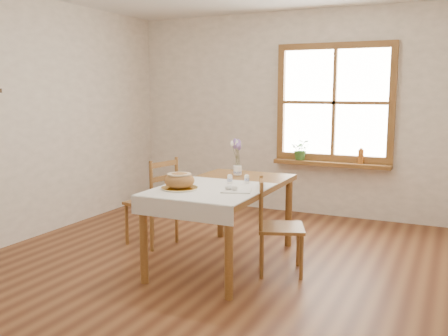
# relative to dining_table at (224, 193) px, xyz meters

# --- Properties ---
(ground) EXTENTS (5.00, 5.00, 0.00)m
(ground) POSITION_rel_dining_table_xyz_m (0.00, -0.30, -0.66)
(ground) COLOR brown
(ground) RESTS_ON ground
(room_walls) EXTENTS (4.60, 5.10, 2.65)m
(room_walls) POSITION_rel_dining_table_xyz_m (0.00, -0.30, 1.04)
(room_walls) COLOR white
(room_walls) RESTS_ON ground
(window) EXTENTS (1.46, 0.08, 1.46)m
(window) POSITION_rel_dining_table_xyz_m (0.50, 2.17, 0.79)
(window) COLOR brown
(window) RESTS_ON ground
(window_sill) EXTENTS (1.46, 0.20, 0.05)m
(window_sill) POSITION_rel_dining_table_xyz_m (0.50, 2.10, 0.03)
(window_sill) COLOR brown
(window_sill) RESTS_ON ground
(dining_table) EXTENTS (0.90, 1.60, 0.75)m
(dining_table) POSITION_rel_dining_table_xyz_m (0.00, 0.00, 0.00)
(dining_table) COLOR brown
(dining_table) RESTS_ON ground
(table_linen) EXTENTS (0.91, 0.99, 0.01)m
(table_linen) POSITION_rel_dining_table_xyz_m (0.00, -0.30, 0.09)
(table_linen) COLOR white
(table_linen) RESTS_ON dining_table
(chair_left) EXTENTS (0.53, 0.51, 0.92)m
(chair_left) POSITION_rel_dining_table_xyz_m (-0.94, 0.21, -0.21)
(chair_left) COLOR brown
(chair_left) RESTS_ON ground
(chair_right) EXTENTS (0.53, 0.52, 0.84)m
(chair_right) POSITION_rel_dining_table_xyz_m (0.56, -0.02, -0.24)
(chair_right) COLOR brown
(chair_right) RESTS_ON ground
(bread_plate) EXTENTS (0.37, 0.37, 0.02)m
(bread_plate) POSITION_rel_dining_table_xyz_m (-0.23, -0.42, 0.10)
(bread_plate) COLOR white
(bread_plate) RESTS_ON table_linen
(bread_loaf) EXTENTS (0.26, 0.26, 0.14)m
(bread_loaf) POSITION_rel_dining_table_xyz_m (-0.23, -0.42, 0.18)
(bread_loaf) COLOR #A7783B
(bread_loaf) RESTS_ON bread_plate
(egg_napkin) EXTENTS (0.30, 0.28, 0.01)m
(egg_napkin) POSITION_rel_dining_table_xyz_m (0.25, -0.30, 0.10)
(egg_napkin) COLOR white
(egg_napkin) RESTS_ON table_linen
(eggs) EXTENTS (0.23, 0.22, 0.04)m
(eggs) POSITION_rel_dining_table_xyz_m (0.25, -0.30, 0.13)
(eggs) COLOR silver
(eggs) RESTS_ON egg_napkin
(salt_shaker) EXTENTS (0.06, 0.06, 0.09)m
(salt_shaker) POSITION_rel_dining_table_xyz_m (0.07, -0.01, 0.14)
(salt_shaker) COLOR white
(salt_shaker) RESTS_ON table_linen
(pepper_shaker) EXTENTS (0.05, 0.05, 0.08)m
(pepper_shaker) POSITION_rel_dining_table_xyz_m (0.19, 0.08, 0.14)
(pepper_shaker) COLOR white
(pepper_shaker) RESTS_ON table_linen
(flower_vase) EXTENTS (0.10, 0.10, 0.09)m
(flower_vase) POSITION_rel_dining_table_xyz_m (-0.07, 0.47, 0.13)
(flower_vase) COLOR white
(flower_vase) RESTS_ON dining_table
(lavender_bouquet) EXTENTS (0.15, 0.15, 0.28)m
(lavender_bouquet) POSITION_rel_dining_table_xyz_m (-0.07, 0.47, 0.32)
(lavender_bouquet) COLOR #8460AA
(lavender_bouquet) RESTS_ON flower_vase
(potted_plant) EXTENTS (0.28, 0.30, 0.21)m
(potted_plant) POSITION_rel_dining_table_xyz_m (0.11, 2.10, 0.15)
(potted_plant) COLOR #3D732E
(potted_plant) RESTS_ON window_sill
(amber_bottle) EXTENTS (0.08, 0.08, 0.19)m
(amber_bottle) POSITION_rel_dining_table_xyz_m (0.86, 2.10, 0.15)
(amber_bottle) COLOR #B56321
(amber_bottle) RESTS_ON window_sill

